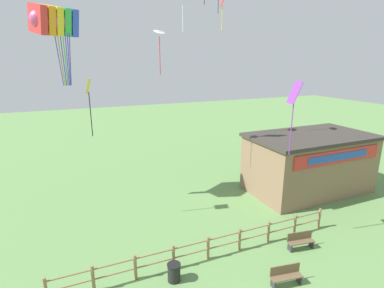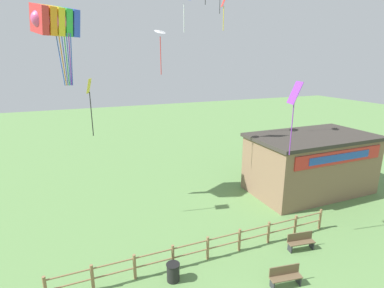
{
  "view_description": "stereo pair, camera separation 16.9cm",
  "coord_description": "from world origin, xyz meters",
  "px_view_note": "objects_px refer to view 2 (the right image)",
  "views": [
    {
      "loc": [
        -5.75,
        -4.8,
        9.44
      ],
      "look_at": [
        0.0,
        8.58,
        5.38
      ],
      "focal_mm": 28.0,
      "sensor_mm": 36.0,
      "label": 1
    },
    {
      "loc": [
        -5.59,
        -4.87,
        9.44
      ],
      "look_at": [
        0.0,
        8.58,
        5.38
      ],
      "focal_mm": 28.0,
      "sensor_mm": 36.0,
      "label": 2
    }
  ],
  "objects_px": {
    "seaside_building": "(310,163)",
    "kite_red_diamond": "(224,6)",
    "kite_yellow_diamond": "(90,97)",
    "kite_white_delta": "(160,36)",
    "kite_purple_streamer": "(294,103)",
    "park_bench_by_building": "(301,241)",
    "kite_rainbow_parafoil": "(56,21)",
    "park_bench_near_fence": "(285,276)",
    "trash_bin": "(173,272)"
  },
  "relations": [
    {
      "from": "seaside_building",
      "to": "kite_red_diamond",
      "type": "xyz_separation_m",
      "value": [
        -5.08,
        4.62,
        11.04
      ]
    },
    {
      "from": "kite_red_diamond",
      "to": "kite_yellow_diamond",
      "type": "xyz_separation_m",
      "value": [
        -9.85,
        -3.25,
        -5.69
      ]
    },
    {
      "from": "kite_white_delta",
      "to": "kite_purple_streamer",
      "type": "relative_size",
      "value": 0.73
    },
    {
      "from": "park_bench_by_building",
      "to": "kite_rainbow_parafoil",
      "type": "height_order",
      "value": "kite_rainbow_parafoil"
    },
    {
      "from": "park_bench_near_fence",
      "to": "kite_rainbow_parafoil",
      "type": "height_order",
      "value": "kite_rainbow_parafoil"
    },
    {
      "from": "kite_purple_streamer",
      "to": "kite_yellow_diamond",
      "type": "height_order",
      "value": "kite_yellow_diamond"
    },
    {
      "from": "park_bench_by_building",
      "to": "kite_rainbow_parafoil",
      "type": "bearing_deg",
      "value": 137.17
    },
    {
      "from": "trash_bin",
      "to": "kite_red_diamond",
      "type": "xyz_separation_m",
      "value": [
        7.46,
        9.85,
        12.78
      ]
    },
    {
      "from": "park_bench_near_fence",
      "to": "park_bench_by_building",
      "type": "xyz_separation_m",
      "value": [
        2.44,
        1.78,
        0.0
      ]
    },
    {
      "from": "kite_white_delta",
      "to": "seaside_building",
      "type": "bearing_deg",
      "value": -11.76
    },
    {
      "from": "park_bench_by_building",
      "to": "kite_white_delta",
      "type": "relative_size",
      "value": 0.55
    },
    {
      "from": "park_bench_near_fence",
      "to": "seaside_building",
      "type": "bearing_deg",
      "value": 42.15
    },
    {
      "from": "kite_purple_streamer",
      "to": "park_bench_by_building",
      "type": "bearing_deg",
      "value": -71.51
    },
    {
      "from": "kite_purple_streamer",
      "to": "kite_red_diamond",
      "type": "bearing_deg",
      "value": 83.95
    },
    {
      "from": "park_bench_near_fence",
      "to": "kite_white_delta",
      "type": "height_order",
      "value": "kite_white_delta"
    },
    {
      "from": "trash_bin",
      "to": "kite_white_delta",
      "type": "relative_size",
      "value": 0.32
    },
    {
      "from": "kite_rainbow_parafoil",
      "to": "park_bench_near_fence",
      "type": "bearing_deg",
      "value": -54.99
    },
    {
      "from": "seaside_building",
      "to": "kite_red_diamond",
      "type": "height_order",
      "value": "kite_red_diamond"
    },
    {
      "from": "seaside_building",
      "to": "kite_yellow_diamond",
      "type": "bearing_deg",
      "value": 174.75
    },
    {
      "from": "seaside_building",
      "to": "kite_rainbow_parafoil",
      "type": "xyz_separation_m",
      "value": [
        -16.24,
        4.18,
        9.5
      ]
    },
    {
      "from": "park_bench_near_fence",
      "to": "kite_yellow_diamond",
      "type": "bearing_deg",
      "value": 127.78
    },
    {
      "from": "kite_rainbow_parafoil",
      "to": "kite_yellow_diamond",
      "type": "bearing_deg",
      "value": -64.91
    },
    {
      "from": "trash_bin",
      "to": "kite_rainbow_parafoil",
      "type": "distance_m",
      "value": 15.12
    },
    {
      "from": "kite_yellow_diamond",
      "to": "kite_rainbow_parafoil",
      "type": "bearing_deg",
      "value": 115.09
    },
    {
      "from": "trash_bin",
      "to": "kite_yellow_diamond",
      "type": "bearing_deg",
      "value": 109.84
    },
    {
      "from": "park_bench_by_building",
      "to": "kite_purple_streamer",
      "type": "bearing_deg",
      "value": 108.49
    },
    {
      "from": "seaside_building",
      "to": "park_bench_near_fence",
      "type": "distance_m",
      "value": 11.12
    },
    {
      "from": "kite_red_diamond",
      "to": "kite_white_delta",
      "type": "bearing_deg",
      "value": -156.38
    },
    {
      "from": "kite_rainbow_parafoil",
      "to": "kite_purple_streamer",
      "type": "bearing_deg",
      "value": -40.6
    },
    {
      "from": "trash_bin",
      "to": "kite_yellow_diamond",
      "type": "xyz_separation_m",
      "value": [
        -2.38,
        6.61,
        7.09
      ]
    },
    {
      "from": "park_bench_near_fence",
      "to": "kite_white_delta",
      "type": "distance_m",
      "value": 14.36
    },
    {
      "from": "kite_red_diamond",
      "to": "kite_yellow_diamond",
      "type": "relative_size",
      "value": 0.75
    },
    {
      "from": "kite_yellow_diamond",
      "to": "kite_red_diamond",
      "type": "bearing_deg",
      "value": 18.24
    },
    {
      "from": "seaside_building",
      "to": "park_bench_near_fence",
      "type": "xyz_separation_m",
      "value": [
        -8.15,
        -7.37,
        -1.7
      ]
    },
    {
      "from": "park_bench_near_fence",
      "to": "kite_rainbow_parafoil",
      "type": "relative_size",
      "value": 0.32
    },
    {
      "from": "park_bench_near_fence",
      "to": "kite_yellow_diamond",
      "type": "relative_size",
      "value": 0.46
    },
    {
      "from": "seaside_building",
      "to": "kite_white_delta",
      "type": "height_order",
      "value": "kite_white_delta"
    },
    {
      "from": "kite_purple_streamer",
      "to": "kite_yellow_diamond",
      "type": "relative_size",
      "value": 1.15
    },
    {
      "from": "park_bench_by_building",
      "to": "kite_purple_streamer",
      "type": "xyz_separation_m",
      "value": [
        -0.35,
        1.03,
        7.03
      ]
    },
    {
      "from": "kite_rainbow_parafoil",
      "to": "kite_white_delta",
      "type": "distance_m",
      "value": 6.03
    },
    {
      "from": "park_bench_near_fence",
      "to": "park_bench_by_building",
      "type": "height_order",
      "value": "same"
    },
    {
      "from": "park_bench_by_building",
      "to": "kite_red_diamond",
      "type": "xyz_separation_m",
      "value": [
        0.63,
        10.2,
        12.73
      ]
    },
    {
      "from": "park_bench_near_fence",
      "to": "kite_red_diamond",
      "type": "distance_m",
      "value": 17.76
    },
    {
      "from": "seaside_building",
      "to": "kite_purple_streamer",
      "type": "bearing_deg",
      "value": -143.01
    },
    {
      "from": "park_bench_by_building",
      "to": "trash_bin",
      "type": "height_order",
      "value": "park_bench_by_building"
    },
    {
      "from": "park_bench_near_fence",
      "to": "kite_red_diamond",
      "type": "height_order",
      "value": "kite_red_diamond"
    },
    {
      "from": "park_bench_by_building",
      "to": "kite_yellow_diamond",
      "type": "relative_size",
      "value": 0.46
    },
    {
      "from": "kite_rainbow_parafoil",
      "to": "kite_yellow_diamond",
      "type": "xyz_separation_m",
      "value": [
        1.31,
        -2.81,
        -4.15
      ]
    },
    {
      "from": "kite_white_delta",
      "to": "kite_purple_streamer",
      "type": "height_order",
      "value": "kite_white_delta"
    },
    {
      "from": "kite_purple_streamer",
      "to": "kite_red_diamond",
      "type": "distance_m",
      "value": 10.84
    }
  ]
}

